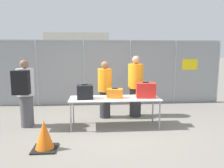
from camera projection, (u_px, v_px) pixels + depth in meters
ground_plane at (114, 127)px, 5.74m from camera, size 120.00×120.00×0.00m
fence_section at (108, 71)px, 8.14m from camera, size 8.67×0.07×2.39m
inspection_table at (115, 100)px, 5.72m from camera, size 2.35×0.78×0.77m
suitcase_black at (85, 92)px, 5.61m from camera, size 0.44×0.39×0.38m
suitcase_orange at (115, 93)px, 5.73m from camera, size 0.46×0.36×0.26m
suitcase_red at (146, 90)px, 5.74m from camera, size 0.53×0.38×0.41m
traveler_hooded at (25, 91)px, 5.62m from camera, size 0.44×0.68×1.77m
security_worker_near at (105, 89)px, 6.49m from camera, size 0.42×0.42×1.69m
security_worker_far at (136, 85)px, 6.61m from camera, size 0.46×0.46×1.85m
utility_trailer at (153, 87)px, 9.81m from camera, size 4.50×2.13×0.63m
distant_hangar at (78, 48)px, 42.08m from camera, size 11.25×8.65×5.26m
traffic_cone at (44, 136)px, 4.40m from camera, size 0.49×0.49×0.61m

